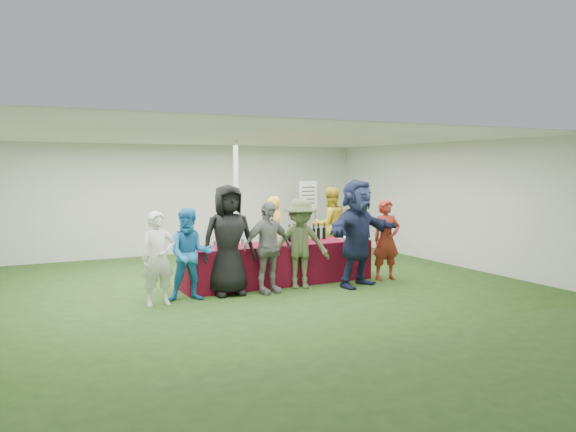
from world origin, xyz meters
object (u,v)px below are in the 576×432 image
customer_3 (268,247)px  dump_bucket (354,235)px  customer_0 (158,258)px  customer_1 (190,254)px  staff_back (330,225)px  staff_pourer (272,234)px  customer_2 (228,240)px  customer_5 (357,233)px  customer_4 (300,244)px  customer_6 (386,240)px  serving_table (278,264)px  wine_list_sign (308,200)px

customer_3 → dump_bucket: bearing=3.1°
customer_0 → customer_1: (0.54, 0.07, 0.01)m
staff_back → customer_1: 4.37m
staff_pourer → customer_3: bearing=46.5°
customer_1 → customer_2: 0.72m
staff_pourer → customer_5: size_ratio=0.80×
customer_0 → customer_4: customer_4 is taller
customer_3 → customer_5: size_ratio=0.81×
customer_4 → customer_6: size_ratio=1.03×
dump_bucket → customer_0: (-3.89, -0.38, -0.10)m
customer_4 → dump_bucket: bearing=30.0°
dump_bucket → customer_6: bearing=-37.8°
dump_bucket → customer_5: (-0.35, -0.62, 0.13)m
serving_table → staff_pourer: staff_pourer is taller
staff_back → staff_pourer: bearing=17.5°
staff_pourer → serving_table: bearing=54.2°
serving_table → customer_6: size_ratio=2.34×
serving_table → customer_2: bearing=-159.3°
customer_1 → serving_table: bearing=28.9°
customer_0 → customer_6: (4.38, 0.01, 0.04)m
dump_bucket → customer_2: size_ratio=0.12×
serving_table → staff_pourer: size_ratio=2.31×
staff_pourer → customer_3: size_ratio=0.99×
customer_1 → staff_back: bearing=40.6°
customer_2 → customer_6: bearing=-0.1°
serving_table → staff_back: bearing=36.7°
staff_back → customer_4: 2.73m
dump_bucket → staff_back: bearing=73.9°
staff_pourer → customer_2: 2.20m
wine_list_sign → staff_pourer: wine_list_sign is taller
customer_3 → customer_1: bearing=168.9°
wine_list_sign → customer_3: size_ratio=1.14×
customer_0 → customer_3: bearing=-1.3°
customer_0 → customer_2: bearing=6.8°
serving_table → dump_bucket: dump_bucket is taller
customer_2 → customer_4: 1.34m
customer_5 → serving_table: bearing=126.0°
serving_table → wine_list_sign: wine_list_sign is taller
staff_pourer → customer_0: size_ratio=1.06×
dump_bucket → staff_pourer: 1.74m
customer_4 → staff_back: bearing=65.2°
customer_3 → customer_6: bearing=-7.4°
customer_0 → customer_2: customer_2 is taller
serving_table → customer_4: customer_4 is taller
serving_table → customer_6: customer_6 is taller
staff_pourer → customer_2: (-1.55, -1.55, 0.15)m
serving_table → customer_5: size_ratio=1.85×
customer_0 → staff_back: bearing=24.6°
wine_list_sign → customer_6: bearing=-95.4°
staff_pourer → customer_6: size_ratio=1.01×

